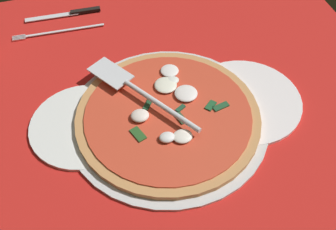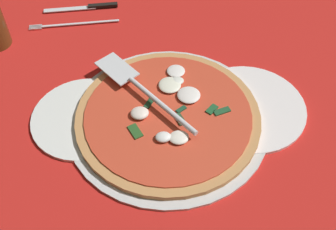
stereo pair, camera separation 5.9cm
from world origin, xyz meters
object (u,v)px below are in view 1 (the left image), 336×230
pizza_server (139,91)px  dinner_plate_left (84,125)px  pizza (168,115)px  place_setting_far (65,23)px  dinner_plate_right (245,101)px

pizza_server → dinner_plate_left: bearing=69.4°
pizza → pizza_server: 7.35cm
pizza → dinner_plate_left: bearing=169.3°
place_setting_far → pizza: bearing=115.5°
dinner_plate_right → pizza: bearing=-179.1°
dinner_plate_left → pizza: bearing=-10.7°
dinner_plate_right → place_setting_far: place_setting_far is taller
dinner_plate_left → place_setting_far: size_ratio=0.96×
dinner_plate_left → dinner_plate_right: bearing=-4.9°
dinner_plate_right → pizza: 16.19cm
pizza → pizza_server: (-4.24, 5.54, 2.30)cm
dinner_plate_right → pizza: size_ratio=0.64×
pizza → pizza_server: bearing=127.4°
dinner_plate_left → place_setting_far: bearing=89.1°
dinner_plate_left → pizza: pizza is taller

